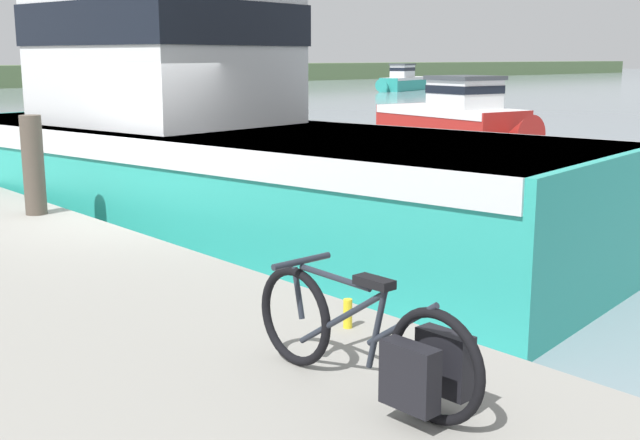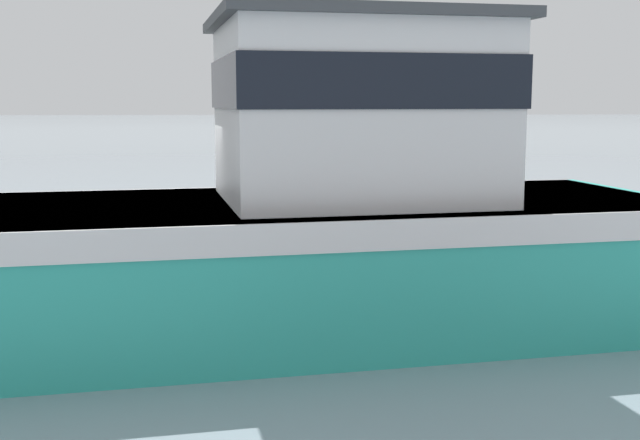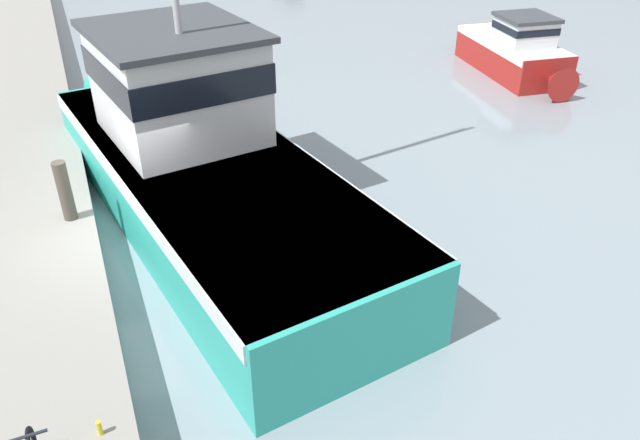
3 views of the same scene
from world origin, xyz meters
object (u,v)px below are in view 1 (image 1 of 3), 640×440
boat_white_moored (405,81)px  bicycle_touring (381,346)px  boat_blue_far (106,95)px  boat_orange_near (456,119)px  mooring_post (33,165)px  fishing_boat_main (201,141)px  water_bottle_by_bike (348,314)px

boat_white_moored → bicycle_touring: size_ratio=4.50×
boat_blue_far → boat_orange_near: bearing=-108.2°
boat_white_moored → mooring_post: size_ratio=6.51×
fishing_boat_main → mooring_post: bearing=179.3°
boat_white_moored → water_bottle_by_bike: size_ratio=37.11×
boat_blue_far → mooring_post: boat_blue_far is taller
fishing_boat_main → mooring_post: fishing_boat_main is taller
boat_orange_near → bicycle_touring: 19.52m
fishing_boat_main → boat_orange_near: fishing_boat_main is taller
boat_orange_near → bicycle_touring: size_ratio=3.23×
boat_orange_near → mooring_post: (-14.68, -5.51, 0.49)m
boat_white_moored → boat_blue_far: boat_blue_far is taller
mooring_post → boat_orange_near: bearing=20.6°
mooring_post → fishing_boat_main: bearing=8.5°
bicycle_touring → boat_white_moored: bearing=41.4°
boat_blue_far → mooring_post: size_ratio=4.16×
boat_blue_far → boat_orange_near: size_ratio=0.89×
fishing_boat_main → boat_blue_far: bearing=56.8°
mooring_post → bicycle_touring: bearing=-96.2°
boat_orange_near → water_bottle_by_bike: size_ratio=26.60×
mooring_post → water_bottle_by_bike: 5.53m
boat_blue_far → water_bottle_by_bike: 35.16m
boat_orange_near → mooring_post: size_ratio=4.67×
bicycle_touring → water_bottle_by_bike: 1.24m
boat_blue_far → boat_orange_near: 21.13m
boat_white_moored → boat_orange_near: boat_white_moored is taller
boat_blue_far → bicycle_touring: boat_blue_far is taller
bicycle_touring → mooring_post: bearing=82.5°
bicycle_touring → water_bottle_by_bike: bicycle_touring is taller
fishing_boat_main → mooring_post: size_ratio=10.74×
fishing_boat_main → water_bottle_by_bike: (-2.64, -5.91, -0.57)m
mooring_post → water_bottle_by_bike: size_ratio=5.70×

